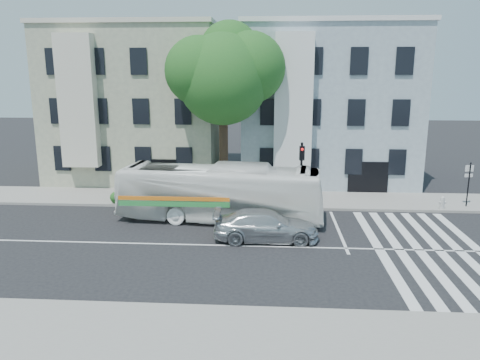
# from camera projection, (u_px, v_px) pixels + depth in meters

# --- Properties ---
(ground) EXTENTS (120.00, 120.00, 0.00)m
(ground) POSITION_uv_depth(u_px,v_px,m) (206.00, 245.00, 21.97)
(ground) COLOR black
(ground) RESTS_ON ground
(sidewalk_far) EXTENTS (80.00, 4.00, 0.15)m
(sidewalk_far) POSITION_uv_depth(u_px,v_px,m) (223.00, 199.00, 29.73)
(sidewalk_far) COLOR gray
(sidewalk_far) RESTS_ON ground
(sidewalk_near) EXTENTS (80.00, 4.00, 0.15)m
(sidewalk_near) POSITION_uv_depth(u_px,v_px,m) (171.00, 338.00, 14.17)
(sidewalk_near) COLOR gray
(sidewalk_near) RESTS_ON ground
(building_left) EXTENTS (12.00, 10.00, 11.00)m
(building_left) POSITION_uv_depth(u_px,v_px,m) (141.00, 105.00, 35.74)
(building_left) COLOR gray
(building_left) RESTS_ON ground
(building_right) EXTENTS (12.00, 10.00, 11.00)m
(building_right) POSITION_uv_depth(u_px,v_px,m) (325.00, 105.00, 34.86)
(building_right) COLOR #8996A3
(building_right) RESTS_ON ground
(street_tree) EXTENTS (7.30, 5.90, 11.10)m
(street_tree) POSITION_uv_depth(u_px,v_px,m) (224.00, 74.00, 28.68)
(street_tree) COLOR #2D2116
(street_tree) RESTS_ON ground
(bus) EXTENTS (3.69, 11.36, 3.11)m
(bus) POSITION_uv_depth(u_px,v_px,m) (220.00, 193.00, 25.30)
(bus) COLOR white
(bus) RESTS_ON ground
(sedan) EXTENTS (2.24, 5.12, 1.46)m
(sedan) POSITION_uv_depth(u_px,v_px,m) (266.00, 226.00, 22.48)
(sedan) COLOR silver
(sedan) RESTS_ON ground
(hedge) EXTENTS (8.48, 2.69, 0.70)m
(hedge) POSITION_uv_depth(u_px,v_px,m) (185.00, 199.00, 28.13)
(hedge) COLOR #24551B
(hedge) RESTS_ON sidewalk_far
(traffic_signal) EXTENTS (0.42, 0.52, 4.01)m
(traffic_signal) POSITION_uv_depth(u_px,v_px,m) (301.00, 167.00, 26.86)
(traffic_signal) COLOR black
(traffic_signal) RESTS_ON ground
(fire_hydrant) EXTENTS (0.43, 0.25, 0.76)m
(fire_hydrant) POSITION_uv_depth(u_px,v_px,m) (442.00, 202.00, 27.15)
(fire_hydrant) COLOR #B9B8B4
(fire_hydrant) RESTS_ON sidewalk_far
(far_sign_pole) EXTENTS (0.48, 0.17, 2.65)m
(far_sign_pole) POSITION_uv_depth(u_px,v_px,m) (469.00, 179.00, 27.42)
(far_sign_pole) COLOR black
(far_sign_pole) RESTS_ON sidewalk_far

